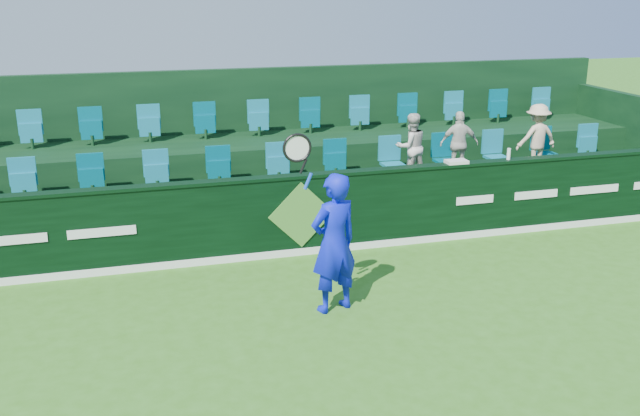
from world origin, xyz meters
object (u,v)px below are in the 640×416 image
object	(u,v)px
spectator_right	(537,137)
spectator_left	(411,147)
tennis_player	(334,242)
drinks_bottle	(509,154)
spectator_middle	(459,144)
towel	(456,162)

from	to	relation	value
spectator_right	spectator_left	bearing A→B (deg)	-1.92
tennis_player	spectator_right	xyz separation A→B (m)	(5.08, 3.31, 0.46)
drinks_bottle	spectator_middle	bearing A→B (deg)	109.20
spectator_middle	tennis_player	bearing A→B (deg)	57.73
spectator_left	towel	world-z (taller)	spectator_left
spectator_left	spectator_middle	size ratio (longest dim) A/B	1.01
spectator_left	drinks_bottle	xyz separation A→B (m)	(1.36, -1.12, 0.03)
spectator_right	towel	xyz separation A→B (m)	(-2.24, -1.12, -0.07)
spectator_middle	towel	bearing A→B (deg)	75.65
spectator_left	towel	bearing A→B (deg)	103.78
tennis_player	spectator_right	distance (m)	6.08
tennis_player	spectator_middle	xyz separation A→B (m)	(3.45, 3.31, 0.43)
spectator_right	towel	bearing A→B (deg)	24.66
tennis_player	drinks_bottle	world-z (taller)	tennis_player
spectator_middle	drinks_bottle	size ratio (longest dim) A/B	6.16
towel	drinks_bottle	size ratio (longest dim) A/B	1.84
spectator_left	spectator_right	bearing A→B (deg)	175.62
spectator_middle	spectator_left	bearing A→B (deg)	13.85
tennis_player	drinks_bottle	bearing A→B (deg)	29.76
drinks_bottle	spectator_right	bearing A→B (deg)	41.91
spectator_left	towel	xyz separation A→B (m)	(0.37, -1.12, -0.04)
spectator_right	spectator_middle	bearing A→B (deg)	-1.92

